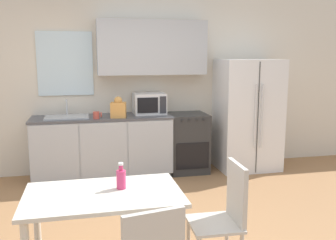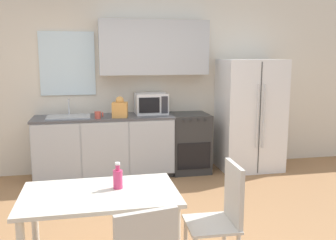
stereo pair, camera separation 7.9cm
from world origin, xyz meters
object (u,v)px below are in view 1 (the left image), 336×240
at_px(coffee_mug, 97,115).
at_px(dining_chair_side, 226,211).
at_px(refrigerator, 248,115).
at_px(dining_table, 104,207).
at_px(microwave, 149,104).
at_px(drink_bottle, 121,178).
at_px(oven_range, 187,143).

distance_m(coffee_mug, dining_chair_side, 2.73).
distance_m(refrigerator, dining_table, 3.55).
height_order(microwave, dining_table, microwave).
distance_m(dining_chair_side, drink_bottle, 0.88).
relative_size(refrigerator, drink_bottle, 8.29).
bearing_deg(dining_chair_side, refrigerator, -25.38).
distance_m(coffee_mug, dining_table, 2.50).
bearing_deg(coffee_mug, drink_bottle, -87.91).
distance_m(microwave, drink_bottle, 2.80).
bearing_deg(refrigerator, dining_chair_side, -117.65).
xyz_separation_m(coffee_mug, dining_chair_side, (0.91, -2.54, -0.42)).
relative_size(dining_table, drink_bottle, 5.67).
bearing_deg(coffee_mug, microwave, 19.87).
bearing_deg(coffee_mug, refrigerator, 3.81).
bearing_deg(refrigerator, dining_table, -132.06).
xyz_separation_m(oven_range, dining_chair_side, (-0.45, -2.75, 0.09)).
xyz_separation_m(refrigerator, microwave, (-1.53, 0.13, 0.20)).
bearing_deg(dining_table, microwave, 73.07).
bearing_deg(refrigerator, coffee_mug, -176.19).
bearing_deg(drink_bottle, coffee_mug, 92.09).
xyz_separation_m(microwave, dining_chair_side, (0.12, -2.83, -0.52)).
distance_m(oven_range, dining_table, 3.05).
xyz_separation_m(microwave, coffee_mug, (-0.79, -0.28, -0.10)).
distance_m(refrigerator, dining_chair_side, 3.06).
height_order(oven_range, refrigerator, refrigerator).
bearing_deg(refrigerator, oven_range, 176.58).
bearing_deg(microwave, dining_table, -106.93).
xyz_separation_m(refrigerator, dining_table, (-2.38, -2.63, -0.22)).
xyz_separation_m(oven_range, microwave, (-0.58, 0.07, 0.61)).
bearing_deg(oven_range, dining_chair_side, -99.34).
relative_size(microwave, coffee_mug, 3.92).
bearing_deg(dining_chair_side, drink_bottle, 83.58).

